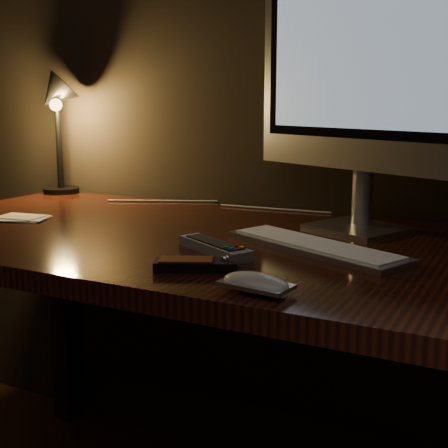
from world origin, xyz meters
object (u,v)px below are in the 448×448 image
at_px(keyboard, 315,246).
at_px(tv_remote, 215,247).
at_px(media_remote, 196,264).
at_px(mouse, 256,286).
at_px(desk_lamp, 56,112).
at_px(desk, 238,288).
at_px(monitor, 363,64).

height_order(keyboard, tv_remote, tv_remote).
relative_size(media_remote, tv_remote, 0.80).
xyz_separation_m(mouse, desk_lamp, (-0.93, 0.61, 0.24)).
xyz_separation_m(desk, mouse, (0.22, -0.38, 0.14)).
bearing_deg(keyboard, desk, -178.50).
bearing_deg(monitor, tv_remote, -95.44).
bearing_deg(mouse, desk_lamp, 153.78).
bearing_deg(desk, monitor, 31.09).
bearing_deg(mouse, media_remote, 161.37).
relative_size(monitor, mouse, 5.51).
bearing_deg(monitor, media_remote, -85.09).
height_order(mouse, media_remote, media_remote).
height_order(monitor, mouse, monitor).
xyz_separation_m(desk, desk_lamp, (-0.72, 0.23, 0.38)).
bearing_deg(tv_remote, media_remote, -47.83).
bearing_deg(keyboard, media_remote, -96.37).
relative_size(keyboard, mouse, 3.57).
bearing_deg(desk_lamp, media_remote, -13.40).
bearing_deg(keyboard, monitor, 107.98).
height_order(monitor, desk_lamp, monitor).
xyz_separation_m(keyboard, mouse, (0.01, -0.30, 0.00)).
relative_size(desk, monitor, 2.63).
relative_size(monitor, tv_remote, 3.23).
distance_m(desk, tv_remote, 0.24).
relative_size(monitor, media_remote, 4.03).
distance_m(desk, mouse, 0.46).
bearing_deg(tv_remote, desk, 131.16).
relative_size(keyboard, tv_remote, 2.09).
bearing_deg(desk, tv_remote, -77.35).
height_order(desk, keyboard, keyboard).
distance_m(monitor, mouse, 0.62).
bearing_deg(media_remote, monitor, 46.06).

